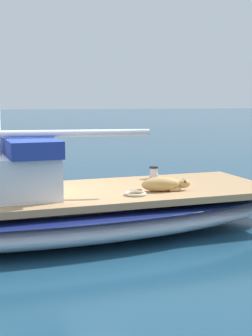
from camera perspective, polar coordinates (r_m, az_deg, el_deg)
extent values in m
plane|color=navy|center=(7.92, -7.23, -7.40)|extent=(120.00, 120.00, 0.00)
ellipsoid|color=#B2B7C1|center=(7.85, -7.27, -5.43)|extent=(3.87, 7.55, 0.56)
ellipsoid|color=navy|center=(7.81, -7.30, -4.15)|extent=(3.89, 7.59, 0.08)
cube|color=tan|center=(7.78, -7.32, -3.07)|extent=(3.31, 6.90, 0.10)
cylinder|color=silver|center=(7.48, -5.75, 3.85)|extent=(0.10, 2.20, 0.10)
cube|color=navy|center=(7.43, -10.52, 2.33)|extent=(1.44, 0.95, 0.24)
ellipsoid|color=tan|center=(7.80, 3.86, -1.79)|extent=(0.31, 0.62, 0.22)
ellipsoid|color=tan|center=(7.92, 6.42, -1.75)|extent=(0.15, 0.21, 0.13)
cone|color=#45331C|center=(7.95, 6.32, -1.30)|extent=(0.05, 0.05, 0.05)
cone|color=#45331C|center=(7.87, 6.53, -1.41)|extent=(0.05, 0.05, 0.05)
cylinder|color=tan|center=(7.94, 5.18, -2.22)|extent=(0.07, 0.18, 0.06)
cylinder|color=tan|center=(7.83, 5.45, -2.38)|extent=(0.07, 0.18, 0.06)
cylinder|color=tan|center=(7.72, 1.08, -2.50)|extent=(0.05, 0.18, 0.04)
cylinder|color=#B7B7BC|center=(8.98, 3.08, -0.90)|extent=(0.16, 0.16, 0.08)
cylinder|color=#B7B7BC|center=(8.97, 3.08, -0.33)|extent=(0.13, 0.13, 0.10)
cylinder|color=black|center=(8.96, 3.08, 0.08)|extent=(0.15, 0.15, 0.03)
torus|color=beige|center=(7.51, 1.04, -2.85)|extent=(0.32, 0.32, 0.04)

